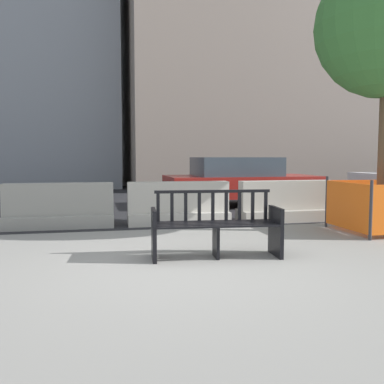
{
  "coord_description": "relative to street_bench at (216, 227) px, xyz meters",
  "views": [
    {
      "loc": [
        -0.93,
        -5.05,
        1.33
      ],
      "look_at": [
        0.56,
        1.84,
        0.75
      ],
      "focal_mm": 40.0,
      "sensor_mm": 36.0,
      "label": 1
    }
  ],
  "objects": [
    {
      "name": "ground_plane",
      "position": [
        -0.56,
        -0.37,
        -0.4
      ],
      "size": [
        200.0,
        200.0,
        0.0
      ],
      "primitive_type": "plane",
      "color": "gray"
    },
    {
      "name": "street_asphalt",
      "position": [
        -0.56,
        8.33,
        -0.39
      ],
      "size": [
        120.0,
        12.0,
        0.01
      ],
      "primitive_type": "cube",
      "color": "black",
      "rests_on": "ground"
    },
    {
      "name": "street_bench",
      "position": [
        0.0,
        0.0,
        0.0
      ],
      "size": [
        1.73,
        0.65,
        0.88
      ],
      "color": "black",
      "rests_on": "ground"
    },
    {
      "name": "jersey_barrier_centre",
      "position": [
        0.03,
        2.88,
        -0.06
      ],
      "size": [
        2.02,
        0.74,
        0.84
      ],
      "color": "#ADA89E",
      "rests_on": "ground"
    },
    {
      "name": "jersey_barrier_left",
      "position": [
        -2.25,
        2.92,
        -0.06
      ],
      "size": [
        2.0,
        0.69,
        0.84
      ],
      "color": "gray",
      "rests_on": "ground"
    },
    {
      "name": "jersey_barrier_right",
      "position": [
        2.29,
        2.79,
        -0.06
      ],
      "size": [
        2.01,
        0.71,
        0.84
      ],
      "color": "#9E998E",
      "rests_on": "ground"
    },
    {
      "name": "construction_fence",
      "position": [
        3.39,
        1.25,
        0.09
      ],
      "size": [
        1.41,
        1.41,
        0.97
      ],
      "color": "#2D2D33",
      "rests_on": "ground"
    },
    {
      "name": "car_sedan_far",
      "position": [
        2.23,
        5.67,
        0.28
      ],
      "size": [
        4.07,
        2.05,
        1.32
      ],
      "color": "maroon",
      "rests_on": "ground"
    },
    {
      "name": "building_centre_right",
      "position": [
        6.87,
        14.89,
        8.37
      ],
      "size": [
        14.15,
        9.46,
        17.54
      ],
      "color": "gray",
      "rests_on": "ground"
    }
  ]
}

